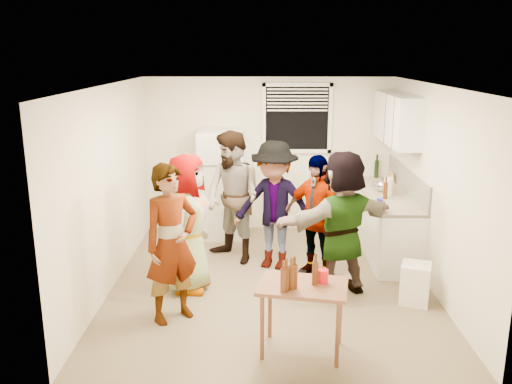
{
  "coord_description": "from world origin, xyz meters",
  "views": [
    {
      "loc": [
        -0.14,
        -6.45,
        2.88
      ],
      "look_at": [
        -0.19,
        0.22,
        1.15
      ],
      "focal_mm": 38.0,
      "sensor_mm": 36.0,
      "label": 1
    }
  ],
  "objects_px": {
    "refrigerator": "(222,184)",
    "guest_stripe": "(175,318)",
    "guest_back_left": "(234,260)",
    "wine_bottle": "(376,177)",
    "beer_bottle_counter": "(385,199)",
    "red_cup": "(323,283)",
    "trash_bin": "(415,283)",
    "beer_bottle_table": "(294,288)",
    "guest_orange": "(339,293)",
    "serving_table": "(301,351)",
    "blue_cup": "(379,207)",
    "guest_black": "(314,276)",
    "kettle": "(382,191)",
    "guest_back_right": "(274,267)",
    "guest_grey": "(190,288)"
  },
  "relations": [
    {
      "from": "guest_back_right",
      "to": "guest_orange",
      "type": "relative_size",
      "value": 0.98
    },
    {
      "from": "guest_orange",
      "to": "beer_bottle_counter",
      "type": "bearing_deg",
      "value": -153.32
    },
    {
      "from": "beer_bottle_table",
      "to": "guest_orange",
      "type": "height_order",
      "value": "beer_bottle_table"
    },
    {
      "from": "trash_bin",
      "to": "beer_bottle_table",
      "type": "bearing_deg",
      "value": -142.37
    },
    {
      "from": "blue_cup",
      "to": "guest_stripe",
      "type": "height_order",
      "value": "blue_cup"
    },
    {
      "from": "beer_bottle_table",
      "to": "guest_stripe",
      "type": "relative_size",
      "value": 0.13
    },
    {
      "from": "beer_bottle_counter",
      "to": "guest_black",
      "type": "distance_m",
      "value": 1.48
    },
    {
      "from": "kettle",
      "to": "trash_bin",
      "type": "relative_size",
      "value": 0.52
    },
    {
      "from": "guest_black",
      "to": "guest_back_left",
      "type": "bearing_deg",
      "value": -167.41
    },
    {
      "from": "beer_bottle_counter",
      "to": "serving_table",
      "type": "xyz_separation_m",
      "value": [
        -1.32,
        -2.45,
        -0.9
      ]
    },
    {
      "from": "guest_stripe",
      "to": "guest_black",
      "type": "bearing_deg",
      "value": -3.97
    },
    {
      "from": "blue_cup",
      "to": "serving_table",
      "type": "distance_m",
      "value": 2.54
    },
    {
      "from": "kettle",
      "to": "guest_back_left",
      "type": "xyz_separation_m",
      "value": [
        -2.16,
        -0.44,
        -0.9
      ]
    },
    {
      "from": "wine_bottle",
      "to": "blue_cup",
      "type": "height_order",
      "value": "wine_bottle"
    },
    {
      "from": "guest_stripe",
      "to": "refrigerator",
      "type": "bearing_deg",
      "value": 43.85
    },
    {
      "from": "guest_back_left",
      "to": "guest_stripe",
      "type": "bearing_deg",
      "value": -64.09
    },
    {
      "from": "guest_back_left",
      "to": "guest_back_right",
      "type": "xyz_separation_m",
      "value": [
        0.57,
        -0.24,
        0.0
      ]
    },
    {
      "from": "beer_bottle_table",
      "to": "serving_table",
      "type": "bearing_deg",
      "value": 38.37
    },
    {
      "from": "trash_bin",
      "to": "guest_orange",
      "type": "distance_m",
      "value": 0.92
    },
    {
      "from": "serving_table",
      "to": "guest_back_left",
      "type": "xyz_separation_m",
      "value": [
        -0.79,
        2.43,
        0.0
      ]
    },
    {
      "from": "beer_bottle_table",
      "to": "trash_bin",
      "type": "bearing_deg",
      "value": 37.63
    },
    {
      "from": "wine_bottle",
      "to": "beer_bottle_counter",
      "type": "distance_m",
      "value": 1.34
    },
    {
      "from": "guest_black",
      "to": "guest_orange",
      "type": "height_order",
      "value": "guest_orange"
    },
    {
      "from": "red_cup",
      "to": "guest_grey",
      "type": "relative_size",
      "value": 0.08
    },
    {
      "from": "guest_black",
      "to": "guest_orange",
      "type": "bearing_deg",
      "value": -24.36
    },
    {
      "from": "beer_bottle_table",
      "to": "wine_bottle",
      "type": "bearing_deg",
      "value": 67.93
    },
    {
      "from": "beer_bottle_counter",
      "to": "guest_back_right",
      "type": "bearing_deg",
      "value": -170.0
    },
    {
      "from": "wine_bottle",
      "to": "guest_stripe",
      "type": "relative_size",
      "value": 0.16
    },
    {
      "from": "guest_back_right",
      "to": "trash_bin",
      "type": "bearing_deg",
      "value": -14.6
    },
    {
      "from": "wine_bottle",
      "to": "guest_stripe",
      "type": "xyz_separation_m",
      "value": [
        -2.84,
        -3.1,
        -0.9
      ]
    },
    {
      "from": "beer_bottle_counter",
      "to": "kettle",
      "type": "bearing_deg",
      "value": 83.1
    },
    {
      "from": "guest_stripe",
      "to": "wine_bottle",
      "type": "bearing_deg",
      "value": 8.18
    },
    {
      "from": "trash_bin",
      "to": "red_cup",
      "type": "xyz_separation_m",
      "value": [
        -1.21,
        -1.04,
        0.46
      ]
    },
    {
      "from": "red_cup",
      "to": "guest_stripe",
      "type": "distance_m",
      "value": 1.83
    },
    {
      "from": "kettle",
      "to": "beer_bottle_table",
      "type": "distance_m",
      "value": 3.29
    },
    {
      "from": "wine_bottle",
      "to": "guest_back_right",
      "type": "distance_m",
      "value": 2.5
    },
    {
      "from": "wine_bottle",
      "to": "beer_bottle_counter",
      "type": "xyz_separation_m",
      "value": [
        -0.15,
        -1.33,
        0.0
      ]
    },
    {
      "from": "wine_bottle",
      "to": "beer_bottle_counter",
      "type": "bearing_deg",
      "value": -96.45
    },
    {
      "from": "refrigerator",
      "to": "guest_stripe",
      "type": "height_order",
      "value": "refrigerator"
    },
    {
      "from": "trash_bin",
      "to": "blue_cup",
      "type": "bearing_deg",
      "value": 104.26
    },
    {
      "from": "guest_back_right",
      "to": "guest_black",
      "type": "distance_m",
      "value": 0.62
    },
    {
      "from": "guest_grey",
      "to": "guest_black",
      "type": "xyz_separation_m",
      "value": [
        1.6,
        0.41,
        0.0
      ]
    },
    {
      "from": "blue_cup",
      "to": "refrigerator",
      "type": "bearing_deg",
      "value": 146.38
    },
    {
      "from": "serving_table",
      "to": "guest_back_right",
      "type": "bearing_deg",
      "value": 95.82
    },
    {
      "from": "wine_bottle",
      "to": "guest_back_left",
      "type": "distance_m",
      "value": 2.79
    },
    {
      "from": "guest_back_left",
      "to": "blue_cup",
      "type": "bearing_deg",
      "value": 33.73
    },
    {
      "from": "guest_back_left",
      "to": "guest_orange",
      "type": "relative_size",
      "value": 1.03
    },
    {
      "from": "beer_bottle_counter",
      "to": "serving_table",
      "type": "distance_m",
      "value": 2.93
    },
    {
      "from": "beer_bottle_table",
      "to": "guest_stripe",
      "type": "height_order",
      "value": "beer_bottle_table"
    },
    {
      "from": "guest_stripe",
      "to": "guest_orange",
      "type": "xyz_separation_m",
      "value": [
        1.93,
        0.67,
        0.0
      ]
    }
  ]
}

